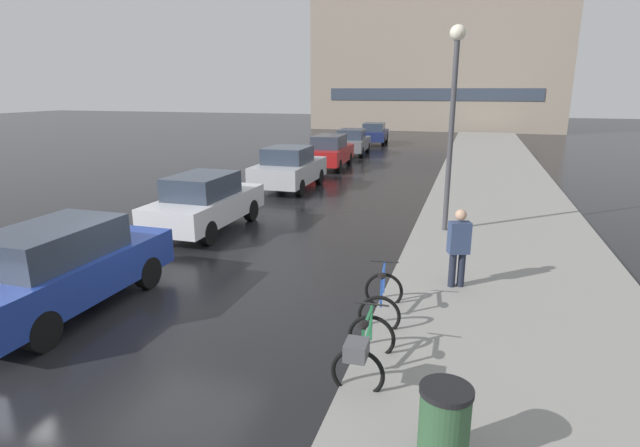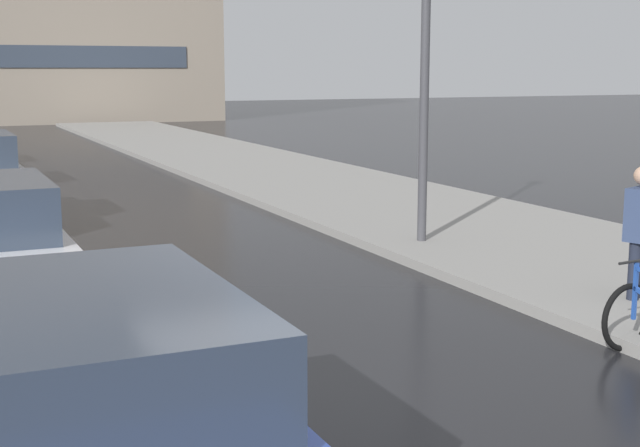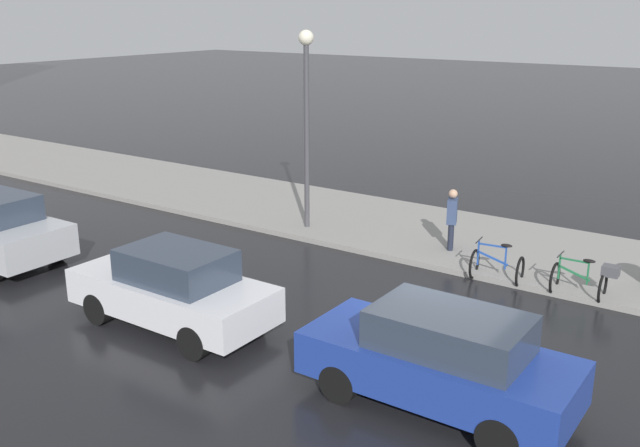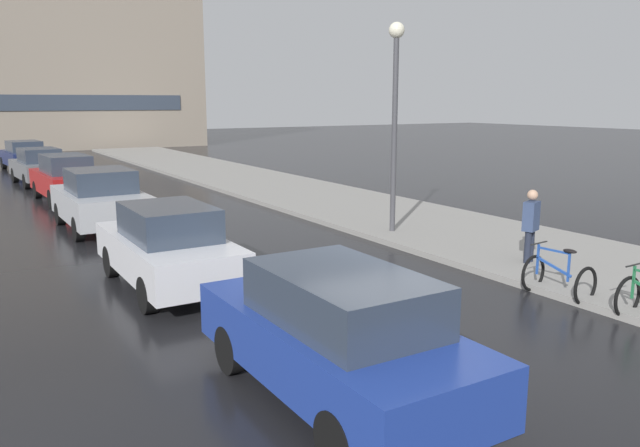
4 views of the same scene
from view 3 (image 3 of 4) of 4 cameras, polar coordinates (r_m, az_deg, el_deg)
The scene contains 8 objects.
ground_plane at distance 13.53m, azimuth 9.40°, elevation -9.75°, with size 140.00×140.00×0.00m, color black.
sidewalk_kerb at distance 23.46m, azimuth -6.47°, elevation 2.11°, with size 4.80×60.00×0.14m, color gray.
bicycle_nearest at distance 16.22m, azimuth 20.50°, elevation -4.16°, with size 0.74×1.33×0.94m.
bicycle_second at distance 16.68m, azimuth 13.96°, elevation -3.32°, with size 0.81×1.18×0.96m.
car_blue at distance 11.33m, azimuth 9.62°, elevation -10.61°, with size 1.77×4.26×1.62m.
car_white at distance 14.13m, azimuth -11.65°, elevation -5.09°, with size 1.77×4.22×1.62m.
pedestrian at distance 18.14m, azimuth 10.50°, elevation 0.42°, with size 0.46×0.37×1.70m.
streetlamp at distance 19.22m, azimuth -1.09°, elevation 9.74°, with size 0.40×0.40×5.47m.
Camera 3 is at (-11.05, -4.98, 6.01)m, focal length 40.00 mm.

